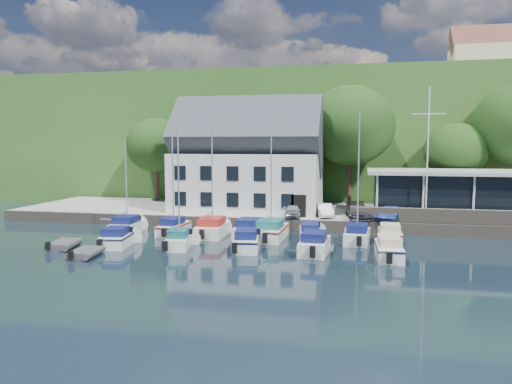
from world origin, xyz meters
TOP-DOWN VIEW (x-y plane):
  - ground at (0.00, 0.00)m, footprint 180.00×180.00m
  - quay at (0.00, 17.50)m, footprint 60.00×13.00m
  - quay_face at (0.00, 11.00)m, footprint 60.00×0.30m
  - hillside at (0.00, 62.00)m, footprint 160.00×75.00m
  - field_patch at (8.00, 70.00)m, footprint 50.00×30.00m
  - farmhouse at (22.00, 52.00)m, footprint 10.40×7.00m
  - harbor_building at (-7.00, 16.50)m, footprint 14.40×8.20m
  - club_pavilion at (11.00, 16.00)m, footprint 13.20×7.20m
  - seawall at (12.00, 11.40)m, footprint 18.00×0.50m
  - gangway at (-16.50, 9.00)m, footprint 1.20×6.00m
  - car_silver at (-2.01, 12.44)m, footprint 1.77×3.55m
  - car_white at (0.71, 13.24)m, footprint 1.99×3.73m
  - car_dgrey at (3.62, 12.71)m, footprint 2.48×4.75m
  - car_blue at (6.30, 12.45)m, footprint 2.63×4.00m
  - flagpole at (9.14, 12.10)m, footprint 2.66×0.20m
  - tree_0 at (-18.90, 22.08)m, footprint 6.85×6.85m
  - tree_1 at (-11.21, 21.40)m, footprint 7.02×7.02m
  - tree_2 at (-4.38, 21.39)m, footprint 7.94×7.94m
  - tree_3 at (2.64, 21.33)m, footprint 9.08×9.08m
  - tree_4 at (13.09, 22.45)m, footprint 6.26×6.26m
  - boat_r1_0 at (-15.36, 7.42)m, footprint 2.54×5.90m
  - boat_r1_1 at (-11.26, 7.50)m, footprint 1.93×5.87m
  - boat_r1_2 at (-7.85, 7.34)m, footprint 2.52×6.54m
  - boat_r1_3 at (-4.82, 7.61)m, footprint 2.30×5.77m
  - boat_r1_4 at (-3.02, 7.17)m, footprint 2.39×6.96m
  - boat_r1_5 at (0.02, 7.50)m, footprint 2.50×5.98m
  - boat_r1_6 at (3.64, 7.07)m, footprint 2.29×5.91m
  - boat_r1_7 at (6.08, 7.92)m, footprint 1.88×5.20m
  - boat_r2_0 at (-13.50, 2.06)m, footprint 2.74×5.37m
  - boat_r2_1 at (-8.83, 2.42)m, footprint 2.45×5.11m
  - boat_r2_2 at (-3.99, 2.97)m, footprint 2.75×6.03m
  - boat_r2_3 at (0.82, 2.72)m, footprint 2.19×5.93m
  - boat_r2_4 at (5.71, 2.30)m, footprint 1.99×6.22m
  - dinghy_0 at (-16.92, 0.62)m, footprint 2.43×3.40m
  - dinghy_1 at (-13.96, -1.51)m, footprint 2.15×3.18m

SIDE VIEW (x-z plane):
  - ground at x=0.00m, z-range 0.00..0.00m
  - gangway at x=-16.50m, z-range -0.70..0.70m
  - dinghy_1 at x=-13.96m, z-range 0.00..0.70m
  - dinghy_0 at x=-16.92m, z-range 0.00..0.72m
  - quay at x=0.00m, z-range 0.00..1.00m
  - quay_face at x=0.00m, z-range 0.00..1.00m
  - boat_r1_5 at x=0.02m, z-range 0.00..1.35m
  - boat_r1_7 at x=6.08m, z-range 0.00..1.40m
  - boat_r2_0 at x=-13.50m, z-range 0.00..1.44m
  - boat_r2_2 at x=-3.99m, z-range 0.00..1.47m
  - boat_r2_4 at x=5.71m, z-range 0.00..1.48m
  - boat_r1_3 at x=-4.82m, z-range 0.00..1.53m
  - boat_r2_3 at x=0.82m, z-range 0.00..1.55m
  - car_silver at x=-2.01m, z-range 1.00..2.16m
  - car_white at x=0.71m, z-range 1.00..2.17m
  - seawall at x=12.00m, z-range 1.00..2.20m
  - car_blue at x=6.30m, z-range 1.00..2.27m
  - car_dgrey at x=3.62m, z-range 1.00..2.31m
  - club_pavilion at x=11.00m, z-range 1.00..5.10m
  - boat_r2_1 at x=-8.83m, z-range 0.00..8.50m
  - boat_r1_1 at x=-11.26m, z-range 0.00..8.71m
  - boat_r1_0 at x=-15.36m, z-range 0.00..8.82m
  - boat_r1_6 at x=3.64m, z-range 0.00..8.94m
  - boat_r1_4 at x=-3.02m, z-range 0.00..9.56m
  - boat_r1_2 at x=-7.85m, z-range 0.00..9.57m
  - tree_4 at x=13.09m, z-range 1.00..9.56m
  - harbor_building at x=-7.00m, z-range 1.00..9.70m
  - tree_0 at x=-18.90m, z-range 1.00..10.36m
  - tree_1 at x=-11.21m, z-range 1.00..10.60m
  - tree_2 at x=-4.38m, z-range 1.00..11.86m
  - flagpole at x=9.14m, z-range 1.00..12.10m
  - tree_3 at x=2.64m, z-range 1.00..13.40m
  - hillside at x=0.00m, z-range 0.00..16.00m
  - field_patch at x=8.00m, z-range 16.00..16.30m
  - farmhouse at x=22.00m, z-range 16.00..24.20m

